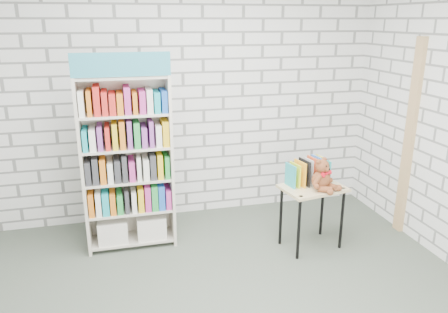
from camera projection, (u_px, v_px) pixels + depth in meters
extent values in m
plane|color=#454E42|center=(228.00, 313.00, 3.51)|extent=(4.50, 4.50, 0.00)
cube|color=silver|center=(184.00, 99.00, 4.94)|extent=(4.50, 0.02, 2.80)
cube|color=beige|center=(83.00, 168.00, 4.24)|extent=(0.03, 0.34, 1.76)
cube|color=beige|center=(170.00, 161.00, 4.44)|extent=(0.03, 0.34, 1.76)
cube|color=beige|center=(127.00, 159.00, 4.49)|extent=(0.88, 0.02, 1.76)
cube|color=teal|center=(121.00, 65.00, 3.89)|extent=(0.88, 0.02, 0.22)
cube|color=beige|center=(133.00, 238.00, 4.58)|extent=(0.82, 0.32, 0.02)
cube|color=beige|center=(131.00, 209.00, 4.48)|extent=(0.82, 0.32, 0.02)
cube|color=beige|center=(129.00, 179.00, 4.38)|extent=(0.82, 0.32, 0.02)
cube|color=beige|center=(127.00, 147.00, 4.28)|extent=(0.82, 0.32, 0.02)
cube|color=beige|center=(124.00, 114.00, 4.18)|extent=(0.82, 0.32, 0.02)
cube|color=beige|center=(122.00, 77.00, 4.08)|extent=(0.82, 0.32, 0.02)
cube|color=silver|center=(113.00, 229.00, 4.50)|extent=(0.29, 0.28, 0.24)
cube|color=silver|center=(151.00, 225.00, 4.59)|extent=(0.29, 0.28, 0.24)
cube|color=#19A5B2|center=(130.00, 198.00, 4.44)|extent=(0.82, 0.28, 0.24)
cube|color=white|center=(128.00, 167.00, 4.34)|extent=(0.82, 0.28, 0.24)
cube|color=purple|center=(126.00, 135.00, 4.24)|extent=(0.82, 0.28, 0.24)
cube|color=#333338|center=(123.00, 101.00, 4.14)|extent=(0.82, 0.28, 0.24)
cube|color=tan|center=(313.00, 188.00, 4.37)|extent=(0.68, 0.52, 0.03)
cylinder|color=black|center=(299.00, 230.00, 4.22)|extent=(0.03, 0.03, 0.63)
cylinder|color=black|center=(281.00, 216.00, 4.51)|extent=(0.03, 0.03, 0.63)
cylinder|color=black|center=(342.00, 220.00, 4.42)|extent=(0.03, 0.03, 0.63)
cylinder|color=black|center=(322.00, 208.00, 4.71)|extent=(0.03, 0.03, 0.63)
cylinder|color=black|center=(301.00, 196.00, 4.13)|extent=(0.04, 0.04, 0.01)
cylinder|color=black|center=(343.00, 188.00, 4.32)|extent=(0.04, 0.04, 0.01)
cube|color=teal|center=(291.00, 175.00, 4.33)|extent=(0.05, 0.19, 0.25)
cube|color=#CFE123|center=(295.00, 174.00, 4.35)|extent=(0.05, 0.19, 0.25)
cube|color=#FFA51B|center=(299.00, 173.00, 4.37)|extent=(0.05, 0.19, 0.25)
cube|color=black|center=(304.00, 172.00, 4.39)|extent=(0.05, 0.19, 0.25)
cube|color=silver|center=(308.00, 172.00, 4.41)|extent=(0.05, 0.19, 0.25)
cube|color=#DF4F27|center=(312.00, 171.00, 4.43)|extent=(0.05, 0.19, 0.25)
cube|color=#3A79DB|center=(317.00, 170.00, 4.45)|extent=(0.05, 0.19, 0.25)
cube|color=#FDE754|center=(321.00, 170.00, 4.47)|extent=(0.05, 0.19, 0.25)
cube|color=teal|center=(325.00, 169.00, 4.49)|extent=(0.05, 0.19, 0.25)
ellipsoid|color=brown|center=(321.00, 180.00, 4.28)|extent=(0.19, 0.16, 0.19)
sphere|color=brown|center=(322.00, 166.00, 4.23)|extent=(0.13, 0.13, 0.13)
sphere|color=brown|center=(319.00, 162.00, 4.19)|extent=(0.05, 0.05, 0.05)
sphere|color=brown|center=(324.00, 159.00, 4.26)|extent=(0.05, 0.05, 0.05)
sphere|color=brown|center=(327.00, 169.00, 4.20)|extent=(0.05, 0.05, 0.05)
sphere|color=black|center=(326.00, 166.00, 4.18)|extent=(0.02, 0.02, 0.02)
sphere|color=black|center=(329.00, 165.00, 4.21)|extent=(0.02, 0.02, 0.02)
sphere|color=black|center=(329.00, 169.00, 4.19)|extent=(0.02, 0.02, 0.02)
cylinder|color=brown|center=(317.00, 180.00, 4.20)|extent=(0.11, 0.06, 0.13)
cylinder|color=brown|center=(328.00, 175.00, 4.32)|extent=(0.09, 0.11, 0.13)
sphere|color=brown|center=(317.00, 186.00, 4.19)|extent=(0.05, 0.05, 0.05)
sphere|color=brown|center=(330.00, 180.00, 4.35)|extent=(0.05, 0.05, 0.05)
cylinder|color=brown|center=(326.00, 189.00, 4.20)|extent=(0.14, 0.14, 0.08)
cylinder|color=brown|center=(332.00, 186.00, 4.27)|extent=(0.09, 0.15, 0.08)
sphere|color=brown|center=(330.00, 192.00, 4.14)|extent=(0.06, 0.06, 0.06)
sphere|color=brown|center=(339.00, 188.00, 4.24)|extent=(0.06, 0.06, 0.06)
cone|color=red|center=(325.00, 174.00, 4.20)|extent=(0.07, 0.07, 0.05)
cone|color=red|center=(328.00, 173.00, 4.24)|extent=(0.07, 0.07, 0.05)
sphere|color=red|center=(327.00, 174.00, 4.22)|extent=(0.03, 0.03, 0.03)
cube|color=tan|center=(409.00, 139.00, 4.60)|extent=(0.05, 0.12, 2.10)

